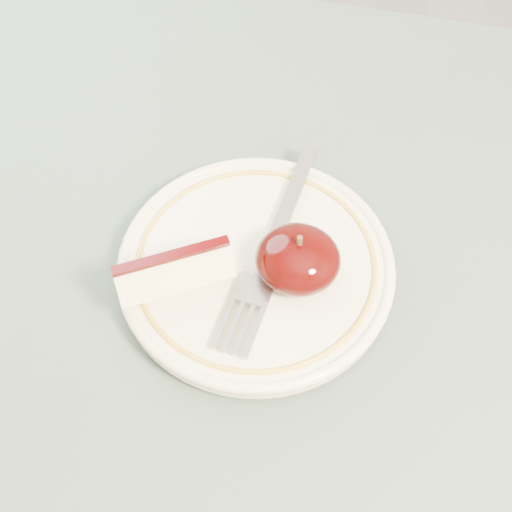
% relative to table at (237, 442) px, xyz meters
% --- Properties ---
extents(table, '(0.90, 0.90, 0.75)m').
position_rel_table_xyz_m(table, '(0.00, 0.00, 0.00)').
color(table, brown).
rests_on(table, ground).
extents(plate, '(0.21, 0.21, 0.02)m').
position_rel_table_xyz_m(plate, '(-0.01, 0.10, 0.10)').
color(plate, '#EEE4C8').
rests_on(plate, table).
extents(apple_half, '(0.06, 0.06, 0.05)m').
position_rel_table_xyz_m(apple_half, '(0.02, 0.10, 0.13)').
color(apple_half, black).
rests_on(apple_half, plate).
extents(apple_wedge, '(0.09, 0.08, 0.04)m').
position_rel_table_xyz_m(apple_wedge, '(-0.06, 0.07, 0.12)').
color(apple_wedge, '#FFF2BB').
rests_on(apple_wedge, plate).
extents(fork, '(0.04, 0.20, 0.00)m').
position_rel_table_xyz_m(fork, '(0.00, 0.12, 0.11)').
color(fork, '#95989E').
rests_on(fork, plate).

